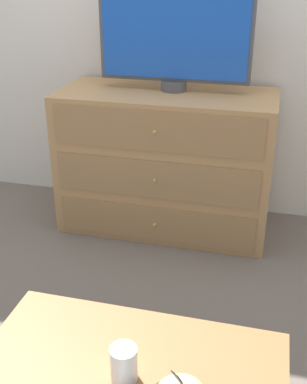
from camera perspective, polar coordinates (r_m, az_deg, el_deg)
name	(u,v)px	position (r m, az deg, el deg)	size (l,w,h in m)	color
ground_plane	(162,200)	(3.28, 0.99, -0.92)	(12.00, 12.00, 0.00)	#70665B
dresser	(166,162)	(2.83, 1.49, 3.63)	(1.21, 0.56, 0.82)	tan
tv	(175,31)	(2.68, 2.54, 18.55)	(0.83, 0.14, 0.61)	#515156
drink_cup	(124,366)	(1.43, -3.54, -19.84)	(0.08, 0.08, 0.11)	beige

